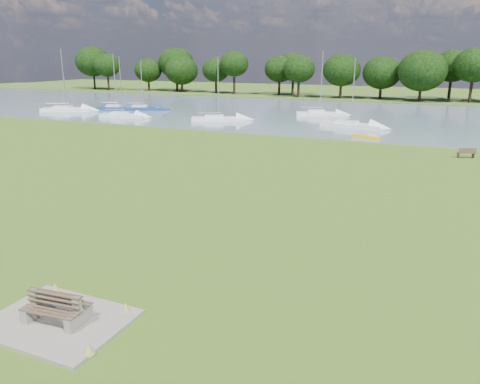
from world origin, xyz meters
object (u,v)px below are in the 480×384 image
at_px(sailboat_3, 350,124).
at_px(sailboat_4, 122,114).
at_px(sailboat_0, 116,107).
at_px(sailboat_5, 320,112).
at_px(riverbank_bench, 467,153).
at_px(sailboat_2, 218,118).
at_px(bench_pair, 56,308).
at_px(sailboat_7, 143,107).
at_px(kayak, 366,137).
at_px(sailboat_6, 66,108).

xyz_separation_m(sailboat_3, sailboat_4, (-29.63, -3.32, 0.01)).
bearing_deg(sailboat_0, sailboat_5, -7.82).
bearing_deg(riverbank_bench, sailboat_2, 136.77).
relative_size(sailboat_0, sailboat_3, 1.06).
bearing_deg(sailboat_5, bench_pair, -103.67).
relative_size(sailboat_2, sailboat_7, 1.08).
xyz_separation_m(sailboat_4, sailboat_7, (-2.58, 8.25, 0.02)).
bearing_deg(sailboat_2, riverbank_bench, -47.00).
distance_m(kayak, sailboat_3, 7.49).
xyz_separation_m(bench_pair, sailboat_7, (-32.07, 49.84, -0.02)).
distance_m(sailboat_0, sailboat_7, 3.99).
height_order(riverbank_bench, sailboat_4, sailboat_4).
bearing_deg(sailboat_2, sailboat_6, 155.28).
xyz_separation_m(kayak, sailboat_0, (-38.75, 10.22, 0.35)).
xyz_separation_m(sailboat_5, sailboat_6, (-35.55, -9.83, -0.01)).
bearing_deg(sailboat_5, sailboat_2, -156.58).
bearing_deg(sailboat_2, bench_pair, -94.15).
relative_size(sailboat_0, sailboat_5, 0.96).
xyz_separation_m(kayak, sailboat_7, (-35.10, 11.84, 0.30)).
bearing_deg(sailboat_4, sailboat_2, -1.89).
bearing_deg(sailboat_7, kayak, -42.74).
height_order(sailboat_3, sailboat_5, sailboat_5).
bearing_deg(sailboat_4, sailboat_5, 15.93).
relative_size(sailboat_5, sailboat_6, 0.96).
bearing_deg(sailboat_2, sailboat_3, -20.25).
bearing_deg(bench_pair, sailboat_7, 117.01).
height_order(riverbank_bench, sailboat_7, sailboat_7).
relative_size(riverbank_bench, sailboat_3, 0.18).
height_order(sailboat_2, sailboat_6, sailboat_6).
relative_size(riverbank_bench, sailboat_4, 0.18).
height_order(bench_pair, sailboat_2, sailboat_2).
height_order(sailboat_2, sailboat_4, sailboat_4).
height_order(sailboat_0, sailboat_7, sailboat_0).
distance_m(sailboat_5, sailboat_7, 26.58).
xyz_separation_m(sailboat_0, sailboat_2, (19.45, -4.55, -0.07)).
xyz_separation_m(bench_pair, sailboat_3, (0.15, 44.91, -0.05)).
bearing_deg(riverbank_bench, sailboat_6, 146.78).
bearing_deg(riverbank_bench, sailboat_3, 111.80).
height_order(sailboat_4, sailboat_7, sailboat_4).
bearing_deg(sailboat_2, sailboat_4, 164.33).
distance_m(sailboat_2, sailboat_7, 16.96).
xyz_separation_m(kayak, sailboat_5, (-8.78, 15.55, 0.37)).
bearing_deg(sailboat_4, kayak, -17.10).
relative_size(kayak, sailboat_5, 0.33).
height_order(kayak, sailboat_4, sailboat_4).
bearing_deg(sailboat_2, sailboat_5, 18.63).
relative_size(kayak, sailboat_4, 0.36).
relative_size(bench_pair, sailboat_7, 0.27).
bearing_deg(sailboat_3, bench_pair, -81.74).
bearing_deg(bench_pair, sailboat_0, 120.78).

